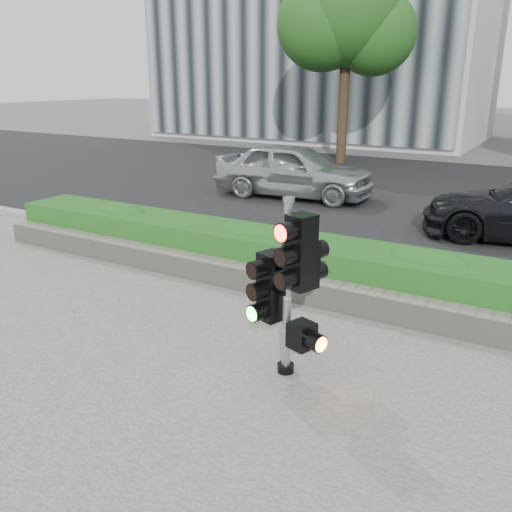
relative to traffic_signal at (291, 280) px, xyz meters
name	(u,v)px	position (x,y,z in m)	size (l,w,h in m)	color
ground	(230,360)	(-0.70, -0.08, -1.07)	(120.00, 120.00, 0.00)	#51514C
sidewalk	(45,504)	(-0.70, -2.58, -1.06)	(16.00, 11.00, 0.03)	#9E9389
road	(436,197)	(-0.70, 9.92, -1.06)	(60.00, 13.00, 0.02)	black
curb	(337,272)	(-0.70, 3.07, -1.01)	(60.00, 0.25, 0.12)	gray
stone_wall	(304,289)	(-0.70, 1.82, -0.87)	(12.00, 0.32, 0.34)	gray
hedge	(323,264)	(-0.70, 2.47, -0.70)	(12.00, 1.00, 0.68)	green
tree_left	(348,15)	(-5.22, 14.48, 3.97)	(4.61, 4.03, 7.34)	black
traffic_signal	(291,280)	(0.00, 0.00, 0.00)	(0.70, 0.58, 1.88)	black
car_silver	(294,170)	(-3.96, 8.02, -0.35)	(1.66, 4.13, 1.41)	#ACAFB3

